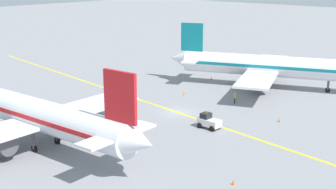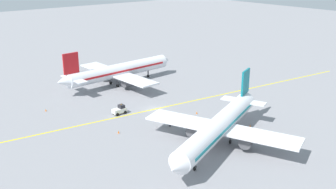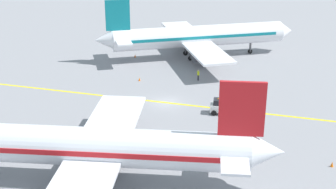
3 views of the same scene
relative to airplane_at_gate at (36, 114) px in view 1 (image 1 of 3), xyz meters
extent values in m
plane|color=gray|center=(20.51, -3.67, -3.71)|extent=(400.00, 400.00, 0.00)
cube|color=yellow|center=(20.51, -3.67, -3.71)|extent=(15.39, 119.11, 0.01)
cylinder|color=silver|center=(-0.03, 0.44, 0.09)|extent=(5.51, 30.17, 3.60)
cone|color=silver|center=(1.02, -16.03, 0.39)|extent=(3.25, 3.19, 3.06)
cube|color=red|center=(-0.03, 0.44, 0.24)|extent=(5.36, 27.18, 0.50)
cube|color=silver|center=(0.04, -0.56, -0.63)|extent=(28.27, 6.98, 0.36)
cylinder|color=#4C4C51|center=(-4.95, -0.88, -1.88)|extent=(2.40, 3.33, 2.20)
cylinder|color=#4C4C51|center=(5.03, -0.24, -1.88)|extent=(2.40, 3.33, 2.20)
cube|color=red|center=(0.87, -13.53, 4.39)|extent=(0.61, 4.01, 5.00)
cube|color=silver|center=(0.83, -13.03, 0.49)|extent=(9.13, 2.97, 0.24)
cylinder|color=#4C4C51|center=(-1.50, -1.66, -2.31)|extent=(0.36, 0.36, 2.00)
cylinder|color=black|center=(-1.50, -1.66, -3.31)|extent=(0.33, 0.82, 0.80)
cylinder|color=#4C4C51|center=(1.70, -1.45, -2.31)|extent=(0.36, 0.36, 2.00)
cylinder|color=black|center=(1.70, -1.45, -3.31)|extent=(0.33, 0.82, 0.80)
cylinder|color=white|center=(42.06, -5.99, 0.09)|extent=(14.79, 29.10, 3.60)
cone|color=white|center=(35.76, 9.26, 0.39)|extent=(3.97, 3.94, 3.06)
cube|color=#0F727F|center=(42.06, -5.99, 0.24)|extent=(13.68, 26.34, 0.50)
cube|color=white|center=(41.68, -5.07, -0.63)|extent=(27.86, 15.50, 0.36)
cylinder|color=#4C4C51|center=(46.30, -3.16, -1.88)|extent=(3.26, 3.80, 2.20)
cylinder|color=#4C4C51|center=(37.06, -6.98, -1.88)|extent=(3.26, 3.80, 2.20)
cube|color=#0F727F|center=(36.71, 6.95, 4.39)|extent=(1.86, 3.83, 5.00)
cube|color=white|center=(36.90, 6.48, 0.49)|extent=(9.23, 5.66, 0.24)
cylinder|color=#4C4C51|center=(45.73, -14.86, -2.31)|extent=(0.36, 0.36, 2.00)
cylinder|color=black|center=(45.73, -14.86, -3.31)|extent=(0.56, 0.85, 0.80)
cylinder|color=#4C4C51|center=(42.78, -3.53, -2.31)|extent=(0.36, 0.36, 2.00)
cylinder|color=black|center=(42.78, -3.53, -3.31)|extent=(0.56, 0.85, 0.80)
cylinder|color=#4C4C51|center=(39.82, -4.75, -2.31)|extent=(0.36, 0.36, 2.00)
cylinder|color=black|center=(39.82, -4.75, -3.31)|extent=(0.56, 0.85, 0.80)
cube|color=white|center=(18.05, -11.27, -2.91)|extent=(1.53, 3.02, 0.90)
cube|color=black|center=(18.04, -10.72, -2.11)|extent=(1.29, 1.11, 0.70)
sphere|color=orange|center=(18.04, -10.72, -1.68)|extent=(0.16, 0.16, 0.16)
cylinder|color=black|center=(17.29, -10.30, -3.36)|extent=(0.26, 0.70, 0.70)
cylinder|color=black|center=(18.79, -10.29, -3.36)|extent=(0.26, 0.70, 0.70)
cylinder|color=black|center=(17.31, -12.25, -3.36)|extent=(0.26, 0.70, 0.70)
cylinder|color=black|center=(18.81, -12.24, -3.36)|extent=(0.26, 0.70, 0.70)
cylinder|color=#23232D|center=(29.90, -7.11, -3.28)|extent=(0.16, 0.16, 0.85)
cylinder|color=#23232D|center=(30.08, -7.02, -3.28)|extent=(0.16, 0.16, 0.85)
cube|color=#CCD819|center=(29.99, -7.07, -2.56)|extent=(0.42, 0.36, 0.60)
cylinder|color=#CCD819|center=(29.78, -7.17, -2.56)|extent=(0.10, 0.10, 0.55)
cylinder|color=#CCD819|center=(30.21, -6.96, -2.56)|extent=(0.10, 0.10, 0.55)
sphere|color=beige|center=(29.99, -7.07, -2.14)|extent=(0.22, 0.22, 0.22)
cone|color=orange|center=(28.38, 1.67, -3.43)|extent=(0.32, 0.32, 0.55)
cone|color=orange|center=(26.36, -16.70, -3.43)|extent=(0.32, 0.32, 0.55)
cone|color=orange|center=(6.57, -22.87, -3.43)|extent=(0.32, 0.32, 0.55)
cone|color=orange|center=(40.19, 5.03, -3.43)|extent=(0.32, 0.32, 0.55)
camera|label=1|loc=(-27.72, -45.46, 16.05)|focal=50.00mm
camera|label=2|loc=(85.36, -52.26, 27.40)|focal=42.00mm
camera|label=3|loc=(-36.55, -13.07, 20.27)|focal=50.00mm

